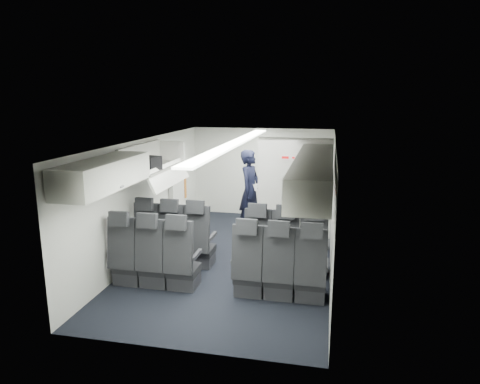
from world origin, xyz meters
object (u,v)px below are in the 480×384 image
at_px(seat_row_front, 229,247).
at_px(seat_row_mid, 215,267).
at_px(galley_unit, 300,181).
at_px(boarding_door, 178,186).
at_px(carry_on_bag, 147,164).
at_px(flight_attendant, 250,191).

relative_size(seat_row_front, seat_row_mid, 1.00).
bearing_deg(seat_row_front, galley_unit, 73.72).
height_order(galley_unit, boarding_door, galley_unit).
bearing_deg(seat_row_front, boarding_door, 128.16).
distance_m(galley_unit, carry_on_bag, 4.12).
height_order(seat_row_mid, boarding_door, boarding_door).
relative_size(seat_row_front, galley_unit, 1.75).
distance_m(galley_unit, flight_attendant, 1.46).
bearing_deg(boarding_door, seat_row_mid, -61.23).
relative_size(galley_unit, boarding_door, 1.02).
xyz_separation_m(seat_row_front, seat_row_mid, (0.00, -0.90, 0.00)).
height_order(seat_row_front, seat_row_mid, same).
distance_m(seat_row_front, boarding_door, 2.71).
xyz_separation_m(flight_attendant, carry_on_bag, (-1.38, -2.19, 0.89)).
height_order(galley_unit, carry_on_bag, carry_on_bag).
distance_m(boarding_door, carry_on_bag, 2.27).
distance_m(flight_attendant, carry_on_bag, 2.74).
distance_m(seat_row_mid, carry_on_bag, 2.16).
relative_size(galley_unit, flight_attendant, 1.06).
height_order(seat_row_front, galley_unit, galley_unit).
bearing_deg(seat_row_front, flight_attendant, 90.91).
xyz_separation_m(galley_unit, carry_on_bag, (-2.36, -3.27, 0.83)).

